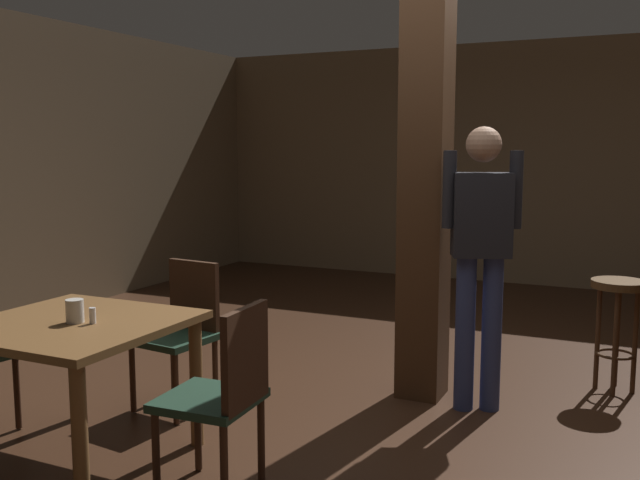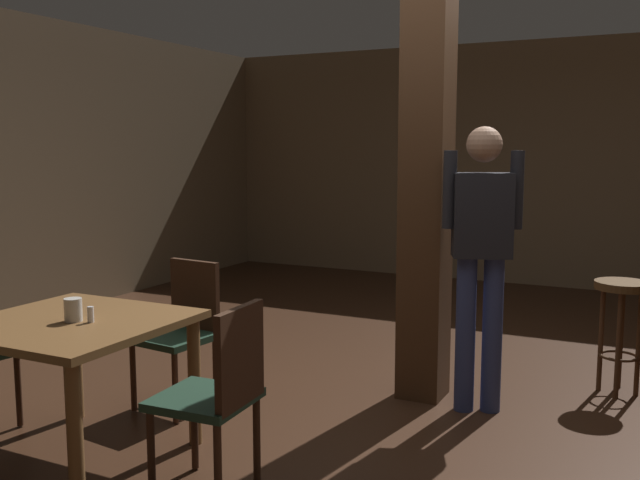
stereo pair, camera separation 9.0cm
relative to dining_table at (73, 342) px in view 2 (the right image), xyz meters
The scene contains 10 objects.
ground_plane 2.02m from the dining_table, 46.65° to the left, with size 10.80×10.80×0.00m, color #382114.
wall_back 6.09m from the dining_table, 77.41° to the left, with size 8.00×0.10×2.80m, color #756047.
pillar 2.27m from the dining_table, 52.64° to the left, with size 0.28×0.28×2.80m, color #422816.
dining_table is the anchor object (origin of this frame).
chair_east 0.89m from the dining_table, ahead, with size 0.44×0.44×0.89m.
chair_north 0.88m from the dining_table, 88.63° to the left, with size 0.47×0.47×0.89m.
napkin_cup 0.18m from the dining_table, 33.22° to the right, with size 0.09×0.09×0.12m, color beige.
salt_shaker 0.20m from the dining_table, ahead, with size 0.03×0.03×0.08m, color silver.
standing_person 2.35m from the dining_table, 43.52° to the left, with size 0.46×0.31×1.72m.
bar_stool_near 3.35m from the dining_table, 43.48° to the left, with size 0.35×0.35×0.74m.
Camera 2 is at (1.36, -3.98, 1.60)m, focal length 40.00 mm.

